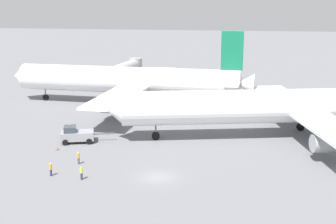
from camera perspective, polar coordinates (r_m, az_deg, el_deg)
The scene contains 9 objects.
ground_plane at distance 59.57m, azimuth -1.25°, elevation -7.93°, with size 600.00×600.00×0.00m, color slate.
airliner_at_gate_left at distance 99.68m, azimuth -4.76°, elevation 3.84°, with size 53.21×49.42×15.83m.
airliner_being_pushed at distance 77.91m, azimuth 14.69°, elevation 0.67°, with size 57.90×43.25×14.95m.
pushback_tug at distance 74.73m, azimuth -11.09°, elevation -2.71°, with size 8.29×4.43×2.94m.
ground_crew_ramp_agent_by_cones at distance 61.43m, azimuth -14.09°, elevation -6.76°, with size 0.36×0.36×1.75m.
ground_crew_wing_walker_right at distance 64.94m, azimuth -10.85°, elevation -5.49°, with size 0.36×0.36×1.74m.
ground_crew_marshaller_foreground at distance 59.42m, azimuth -10.50°, elevation -7.29°, with size 0.36×0.36×1.72m.
traffic_cone_wingtip_port at distance 71.80m, azimuth -13.32°, elevation -4.30°, with size 0.44×0.44×0.60m.
jet_bridge at distance 129.97m, azimuth -4.89°, elevation 5.47°, with size 5.08×18.13×5.60m.
Camera 1 is at (11.05, -54.38, 21.66)m, focal length 50.06 mm.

